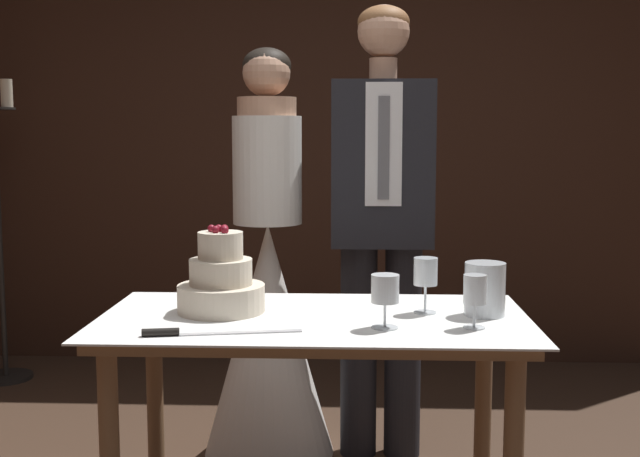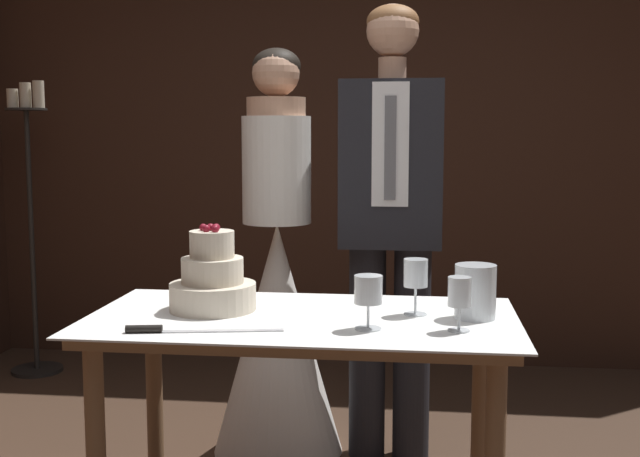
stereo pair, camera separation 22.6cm
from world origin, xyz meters
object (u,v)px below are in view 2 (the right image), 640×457
at_px(hurricane_candle, 475,293).
at_px(tiered_cake, 213,281).
at_px(wine_glass_near, 459,295).
at_px(wine_glass_far, 368,293).
at_px(cake_knife, 174,330).
at_px(wine_glass_middle, 416,275).
at_px(candle_stand, 32,227).
at_px(cake_table, 302,352).
at_px(groom, 391,211).
at_px(bride, 277,309).

bearing_deg(hurricane_candle, tiered_cake, 178.91).
distance_m(wine_glass_near, wine_glass_far, 0.25).
relative_size(cake_knife, wine_glass_middle, 2.52).
height_order(tiered_cake, cake_knife, tiered_cake).
height_order(wine_glass_near, wine_glass_middle, wine_glass_middle).
bearing_deg(candle_stand, hurricane_candle, -37.99).
xyz_separation_m(cake_table, candle_stand, (-1.77, 1.82, 0.14)).
xyz_separation_m(wine_glass_middle, hurricane_candle, (0.18, -0.02, -0.05)).
bearing_deg(wine_glass_near, wine_glass_far, -177.58).
xyz_separation_m(wine_glass_near, wine_glass_far, (-0.25, -0.01, 0.00)).
height_order(cake_table, groom, groom).
relative_size(cake_knife, bride, 0.26).
bearing_deg(cake_table, candle_stand, 134.24).
distance_m(tiered_cake, wine_glass_middle, 0.63).
bearing_deg(bride, candle_stand, 148.58).
relative_size(cake_table, wine_glass_near, 8.42).
bearing_deg(wine_glass_near, wine_glass_middle, 123.08).
bearing_deg(hurricane_candle, wine_glass_middle, 172.25).
distance_m(cake_knife, wine_glass_middle, 0.73).
distance_m(wine_glass_near, candle_stand, 2.96).
distance_m(wine_glass_near, bride, 1.25).
relative_size(groom, candle_stand, 1.14).
xyz_separation_m(wine_glass_far, bride, (-0.44, 1.02, -0.28)).
relative_size(wine_glass_near, candle_stand, 0.09).
bearing_deg(cake_knife, bride, 74.91).
xyz_separation_m(bride, groom, (0.46, -0.00, 0.42)).
bearing_deg(bride, wine_glass_far, -66.64).
bearing_deg(cake_knife, hurricane_candle, 7.64).
xyz_separation_m(wine_glass_near, groom, (-0.23, 1.01, 0.13)).
relative_size(wine_glass_far, bride, 0.09).
relative_size(wine_glass_middle, candle_stand, 0.11).
bearing_deg(candle_stand, bride, -31.42).
bearing_deg(wine_glass_middle, wine_glass_far, -123.50).
bearing_deg(groom, tiered_cake, -122.10).
relative_size(cake_knife, hurricane_candle, 2.68).
xyz_separation_m(cake_knife, wine_glass_far, (0.53, 0.10, 0.10)).
relative_size(tiered_cake, cake_knife, 0.62).
relative_size(wine_glass_far, groom, 0.08).
distance_m(cake_table, groom, 0.97).
xyz_separation_m(tiered_cake, wine_glass_near, (0.75, -0.18, 0.01)).
height_order(wine_glass_far, bride, bride).
relative_size(cake_knife, wine_glass_far, 2.82).
bearing_deg(bride, wine_glass_middle, -55.23).
height_order(wine_glass_near, groom, groom).
bearing_deg(hurricane_candle, cake_table, -176.05).
xyz_separation_m(hurricane_candle, candle_stand, (-2.29, 1.79, -0.04)).
xyz_separation_m(cake_table, hurricane_candle, (0.51, 0.04, 0.19)).
height_order(wine_glass_middle, groom, groom).
bearing_deg(wine_glass_far, tiered_cake, 159.17).
relative_size(tiered_cake, hurricane_candle, 1.67).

